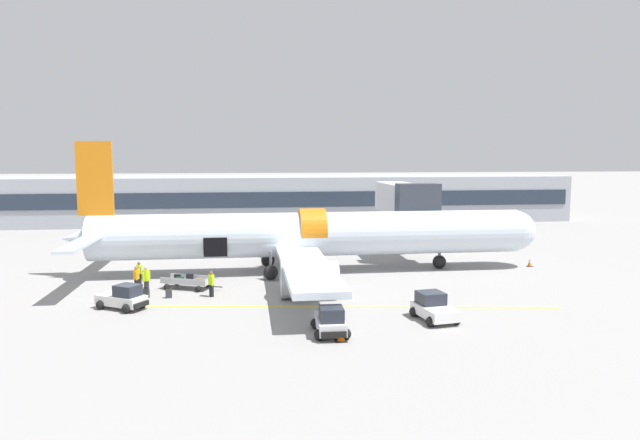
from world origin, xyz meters
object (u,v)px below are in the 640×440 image
object	(u,v)px
airplane	(305,236)
ground_crew_supervisor	(146,280)
baggage_tug_mid	(434,308)
baggage_cart_loading	(188,282)
baggage_tug_lead	(123,298)
ground_crew_loader_b	(136,278)
suitcase_on_tarmac_upright	(169,293)
ground_crew_driver	(139,272)
baggage_tug_rear	(331,322)
suitcase_on_tarmac_spare	(146,293)
ground_crew_loader_a	(211,283)

from	to	relation	value
airplane	ground_crew_supervisor	distance (m)	12.49
baggage_tug_mid	baggage_cart_loading	bearing A→B (deg)	146.62
baggage_tug_lead	ground_crew_loader_b	size ratio (longest dim) A/B	1.93
ground_crew_loader_b	suitcase_on_tarmac_upright	world-z (taller)	ground_crew_loader_b
airplane	ground_crew_driver	distance (m)	12.40
baggage_cart_loading	ground_crew_supervisor	bearing A→B (deg)	-153.12
baggage_tug_rear	ground_crew_supervisor	size ratio (longest dim) A/B	1.58
ground_crew_driver	baggage_cart_loading	bearing A→B (deg)	-26.23
baggage_cart_loading	suitcase_on_tarmac_upright	world-z (taller)	baggage_cart_loading
suitcase_on_tarmac_upright	ground_crew_loader_b	bearing A→B (deg)	136.93
airplane	ground_crew_loader_b	xyz separation A→B (m)	(-11.77, -4.67, -1.91)
ground_crew_supervisor	ground_crew_loader_b	bearing A→B (deg)	127.80
baggage_tug_lead	baggage_tug_mid	bearing A→B (deg)	-14.57
baggage_tug_rear	airplane	bearing A→B (deg)	88.66
baggage_cart_loading	ground_crew_supervisor	size ratio (longest dim) A/B	2.29
airplane	baggage_cart_loading	bearing A→B (deg)	-152.27
ground_crew_loader_b	baggage_tug_rear	bearing A→B (deg)	-43.74
suitcase_on_tarmac_upright	baggage_tug_rear	bearing A→B (deg)	-43.91
suitcase_on_tarmac_spare	ground_crew_driver	bearing A→B (deg)	105.45
suitcase_on_tarmac_upright	suitcase_on_tarmac_spare	distance (m)	1.46
baggage_tug_rear	suitcase_on_tarmac_upright	size ratio (longest dim) A/B	4.33
ground_crew_supervisor	baggage_cart_loading	bearing A→B (deg)	26.88
airplane	suitcase_on_tarmac_spare	size ratio (longest dim) A/B	52.35
ground_crew_supervisor	suitcase_on_tarmac_spare	distance (m)	1.15
baggage_cart_loading	ground_crew_loader_a	bearing A→B (deg)	-55.68
ground_crew_driver	ground_crew_supervisor	bearing A→B (deg)	-71.87
ground_crew_loader_b	baggage_tug_mid	bearing A→B (deg)	-27.43
baggage_cart_loading	suitcase_on_tarmac_upright	xyz separation A→B (m)	(-0.98, -2.43, -0.16)
suitcase_on_tarmac_upright	airplane	bearing A→B (deg)	36.11
baggage_tug_rear	baggage_cart_loading	bearing A→B (deg)	125.90
airplane	baggage_tug_lead	world-z (taller)	airplane
airplane	baggage_tug_rear	distance (m)	15.73
ground_crew_supervisor	baggage_tug_rear	bearing A→B (deg)	-42.97
ground_crew_loader_a	ground_crew_supervisor	bearing A→B (deg)	164.21
baggage_tug_lead	baggage_tug_rear	world-z (taller)	baggage_tug_rear
airplane	ground_crew_loader_a	distance (m)	9.84
airplane	ground_crew_driver	bearing A→B (deg)	-167.24
ground_crew_loader_a	suitcase_on_tarmac_upright	size ratio (longest dim) A/B	2.47
airplane	suitcase_on_tarmac_upright	xyz separation A→B (m)	(-9.42, -6.87, -2.51)
baggage_tug_lead	baggage_tug_mid	world-z (taller)	baggage_tug_lead
ground_crew_loader_a	suitcase_on_tarmac_upright	world-z (taller)	ground_crew_loader_a
baggage_tug_mid	ground_crew_supervisor	xyz separation A→B (m)	(-16.59, 7.99, 0.32)
baggage_tug_rear	baggage_cart_loading	distance (m)	13.76
baggage_cart_loading	ground_crew_supervisor	world-z (taller)	ground_crew_supervisor
airplane	ground_crew_loader_a	size ratio (longest dim) A/B	22.03
baggage_tug_mid	suitcase_on_tarmac_upright	distance (m)	16.53
baggage_cart_loading	suitcase_on_tarmac_spare	xyz separation A→B (m)	(-2.42, -2.20, -0.15)
baggage_tug_lead	baggage_tug_rear	size ratio (longest dim) A/B	1.11
baggage_cart_loading	suitcase_on_tarmac_spare	bearing A→B (deg)	-137.74
baggage_tug_lead	suitcase_on_tarmac_upright	size ratio (longest dim) A/B	4.80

